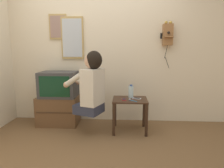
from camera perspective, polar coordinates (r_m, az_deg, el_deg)
ground_plane at (r=2.76m, az=-5.03°, el=-17.32°), size 14.00×14.00×0.00m
wall_back at (r=3.51m, az=-2.72°, el=10.06°), size 6.80×0.05×2.55m
side_table at (r=3.10m, az=5.13°, el=-6.23°), size 0.53×0.44×0.51m
person at (r=2.91m, az=-5.93°, el=0.23°), size 0.60×0.52×0.92m
tv_stand at (r=3.54m, az=-15.00°, el=-7.26°), size 0.66×0.42×0.48m
television at (r=3.42m, az=-14.98°, el=-0.10°), size 0.59×0.43×0.42m
wall_phone_antique at (r=3.49m, az=15.61°, el=13.50°), size 0.20×0.19×0.76m
framed_picture at (r=3.66m, az=-15.19°, el=15.50°), size 0.30×0.03×0.42m
wall_mirror at (r=3.57m, az=-11.26°, el=12.77°), size 0.38×0.03×0.71m
cell_phone_held at (r=3.02m, az=3.44°, el=-4.41°), size 0.07×0.13×0.01m
cell_phone_spare at (r=3.10m, az=7.09°, el=-4.09°), size 0.14×0.11×0.01m
water_bottle at (r=3.15m, az=5.43°, el=-2.17°), size 0.08×0.08×0.21m
toothbrush at (r=2.97m, az=5.80°, el=-4.68°), size 0.12×0.11×0.02m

